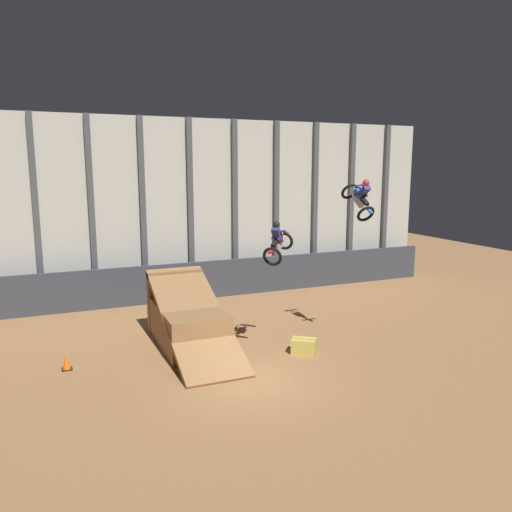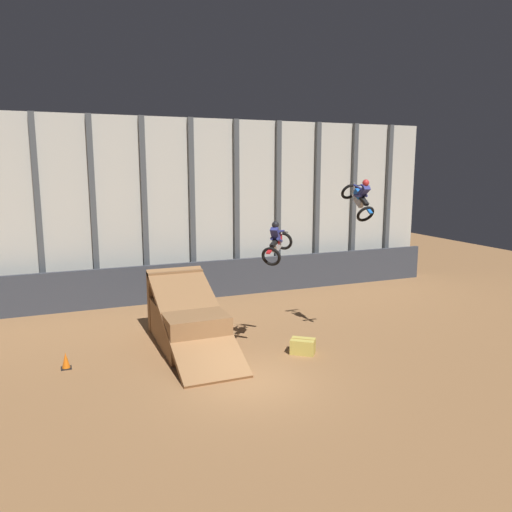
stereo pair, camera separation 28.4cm
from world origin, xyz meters
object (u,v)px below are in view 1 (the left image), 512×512
object	(u,v)px
rider_bike_left_air	(278,243)
traffic_cone_near_ramp	(67,362)
hay_bale_trackside	(304,346)
dirt_ramp	(187,320)

from	to	relation	value
rider_bike_left_air	traffic_cone_near_ramp	world-z (taller)	rider_bike_left_air
rider_bike_left_air	traffic_cone_near_ramp	bearing A→B (deg)	-145.81
traffic_cone_near_ramp	hay_bale_trackside	bearing A→B (deg)	-12.29
rider_bike_left_air	hay_bale_trackside	xyz separation A→B (m)	(0.86, -0.55, -3.92)
rider_bike_left_air	traffic_cone_near_ramp	xyz separation A→B (m)	(-7.49, 1.27, -3.92)
dirt_ramp	hay_bale_trackside	world-z (taller)	dirt_ramp
traffic_cone_near_ramp	hay_bale_trackside	size ratio (longest dim) A/B	0.54
dirt_ramp	traffic_cone_near_ramp	bearing A→B (deg)	-166.51
rider_bike_left_air	hay_bale_trackside	distance (m)	4.05
dirt_ramp	hay_bale_trackside	size ratio (longest dim) A/B	5.98
dirt_ramp	traffic_cone_near_ramp	size ratio (longest dim) A/B	11.13
hay_bale_trackside	rider_bike_left_air	bearing A→B (deg)	147.25
dirt_ramp	hay_bale_trackside	bearing A→B (deg)	-37.99
dirt_ramp	rider_bike_left_air	bearing A→B (deg)	-39.43
rider_bike_left_air	hay_bale_trackside	world-z (taller)	rider_bike_left_air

